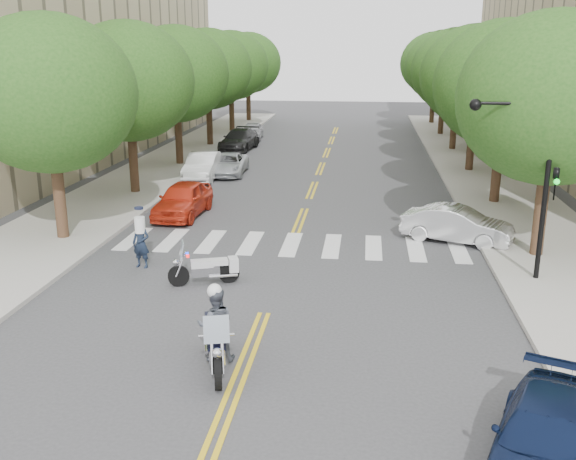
% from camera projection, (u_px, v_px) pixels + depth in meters
% --- Properties ---
extents(ground, '(140.00, 140.00, 0.00)m').
position_uv_depth(ground, '(264.00, 313.00, 18.05)').
color(ground, '#38383A').
rests_on(ground, ground).
extents(sidewalk_left, '(5.00, 60.00, 0.15)m').
position_uv_depth(sidewalk_left, '(169.00, 164.00, 40.10)').
color(sidewalk_left, '#9E9991').
rests_on(sidewalk_left, ground).
extents(sidewalk_right, '(5.00, 60.00, 0.15)m').
position_uv_depth(sidewalk_right, '(481.00, 171.00, 37.90)').
color(sidewalk_right, '#9E9991').
rests_on(sidewalk_right, ground).
extents(tree_l_0, '(6.40, 6.40, 8.45)m').
position_uv_depth(tree_l_0, '(49.00, 94.00, 23.24)').
color(tree_l_0, '#382316').
rests_on(tree_l_0, ground).
extents(tree_l_1, '(6.40, 6.40, 8.45)m').
position_uv_depth(tree_l_1, '(128.00, 82.00, 30.87)').
color(tree_l_1, '#382316').
rests_on(tree_l_1, ground).
extents(tree_l_2, '(6.40, 6.40, 8.45)m').
position_uv_depth(tree_l_2, '(176.00, 74.00, 38.49)').
color(tree_l_2, '#382316').
rests_on(tree_l_2, ground).
extents(tree_l_3, '(6.40, 6.40, 8.45)m').
position_uv_depth(tree_l_3, '(208.00, 69.00, 46.12)').
color(tree_l_3, '#382316').
rests_on(tree_l_3, ground).
extents(tree_l_4, '(6.40, 6.40, 8.45)m').
position_uv_depth(tree_l_4, '(231.00, 66.00, 53.74)').
color(tree_l_4, '#382316').
rests_on(tree_l_4, ground).
extents(tree_l_5, '(6.40, 6.40, 8.45)m').
position_uv_depth(tree_l_5, '(248.00, 63.00, 61.37)').
color(tree_l_5, '#382316').
rests_on(tree_l_5, ground).
extents(tree_r_0, '(6.40, 6.40, 8.45)m').
position_uv_depth(tree_r_0, '(553.00, 99.00, 21.20)').
color(tree_r_0, '#382316').
rests_on(tree_r_0, ground).
extents(tree_r_1, '(6.40, 6.40, 8.45)m').
position_uv_depth(tree_r_1, '(505.00, 84.00, 28.83)').
color(tree_r_1, '#382316').
rests_on(tree_r_1, ground).
extents(tree_r_2, '(6.40, 6.40, 8.45)m').
position_uv_depth(tree_r_2, '(476.00, 76.00, 36.45)').
color(tree_r_2, '#382316').
rests_on(tree_r_2, ground).
extents(tree_r_3, '(6.40, 6.40, 8.45)m').
position_uv_depth(tree_r_3, '(458.00, 70.00, 44.08)').
color(tree_r_3, '#382316').
rests_on(tree_r_3, ground).
extents(tree_r_4, '(6.40, 6.40, 8.45)m').
position_uv_depth(tree_r_4, '(445.00, 66.00, 51.70)').
color(tree_r_4, '#382316').
rests_on(tree_r_4, ground).
extents(tree_r_5, '(6.40, 6.40, 8.45)m').
position_uv_depth(tree_r_5, '(435.00, 64.00, 59.33)').
color(tree_r_5, '#382316').
rests_on(tree_r_5, ground).
extents(traffic_signal_pole, '(2.82, 0.42, 6.00)m').
position_uv_depth(traffic_signal_pole, '(532.00, 166.00, 19.45)').
color(traffic_signal_pole, black).
rests_on(traffic_signal_pole, ground).
extents(motorcycle_police, '(1.04, 2.53, 2.09)m').
position_uv_depth(motorcycle_police, '(216.00, 330.00, 14.83)').
color(motorcycle_police, black).
rests_on(motorcycle_police, ground).
extents(motorcycle_parked, '(2.18, 1.04, 1.45)m').
position_uv_depth(motorcycle_parked, '(210.00, 269.00, 20.16)').
color(motorcycle_parked, black).
rests_on(motorcycle_parked, ground).
extents(officer_standing, '(0.69, 0.52, 1.70)m').
position_uv_depth(officer_standing, '(141.00, 243.00, 21.56)').
color(officer_standing, '#151F31').
rests_on(officer_standing, ground).
extents(convertible, '(4.38, 2.86, 1.36)m').
position_uv_depth(convertible, '(457.00, 225.00, 24.39)').
color(convertible, silver).
rests_on(convertible, ground).
extents(sedan_blue, '(3.20, 4.62, 1.24)m').
position_uv_depth(sedan_blue, '(546.00, 439.00, 11.26)').
color(sedan_blue, '#0D1838').
rests_on(sedan_blue, ground).
extents(parked_car_a, '(1.99, 4.49, 1.50)m').
position_uv_depth(parked_car_a, '(183.00, 199.00, 28.09)').
color(parked_car_a, red).
rests_on(parked_car_a, ground).
extents(parked_car_b, '(1.78, 4.56, 1.48)m').
position_uv_depth(parked_car_b, '(203.00, 166.00, 35.73)').
color(parked_car_b, white).
rests_on(parked_car_b, ground).
extents(parked_car_c, '(2.22, 4.44, 1.21)m').
position_uv_depth(parked_car_c, '(228.00, 164.00, 37.07)').
color(parked_car_c, '#A5A9AD').
rests_on(parked_car_c, ground).
extents(parked_car_d, '(2.46, 5.17, 1.45)m').
position_uv_depth(parked_car_d, '(239.00, 140.00, 45.75)').
color(parked_car_d, black).
rests_on(parked_car_d, ground).
extents(parked_car_e, '(1.85, 4.00, 1.33)m').
position_uv_depth(parked_car_e, '(253.00, 131.00, 51.01)').
color(parked_car_e, '#A0A0A6').
rests_on(parked_car_e, ground).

